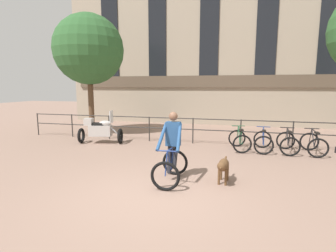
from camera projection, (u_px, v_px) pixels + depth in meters
The scene contains 11 objects.
ground_plane at pixel (155, 193), 5.77m from camera, with size 60.00×60.00×0.00m, color #8E7060.
canal_railing at pixel (193, 126), 10.64m from camera, with size 15.05×0.05×1.05m.
building_facade at pixel (210, 41), 15.53m from camera, with size 18.00×0.72×10.04m.
cyclist_with_bike at pixel (172, 150), 6.42m from camera, with size 0.71×1.19×1.70m.
dog at pixel (223, 166), 6.26m from camera, with size 0.29×0.97×0.62m.
parked_motorcycle at pixel (100, 130), 10.70m from camera, with size 1.83×0.95×1.35m.
parked_bicycle_near_lamp at pixel (239, 140), 9.61m from camera, with size 0.84×1.20×0.86m.
parked_bicycle_mid_left at pixel (263, 141), 9.41m from camera, with size 0.72×1.14×0.86m.
parked_bicycle_mid_right at pixel (288, 143), 9.20m from camera, with size 0.70×1.13×0.86m.
parked_bicycle_far_end at pixel (313, 144), 9.00m from camera, with size 0.67×1.11×0.86m.
tree_canalside_left at pixel (89, 50), 12.23m from camera, with size 3.26×3.26×5.65m.
Camera 1 is at (1.66, -5.24, 2.33)m, focal length 28.00 mm.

